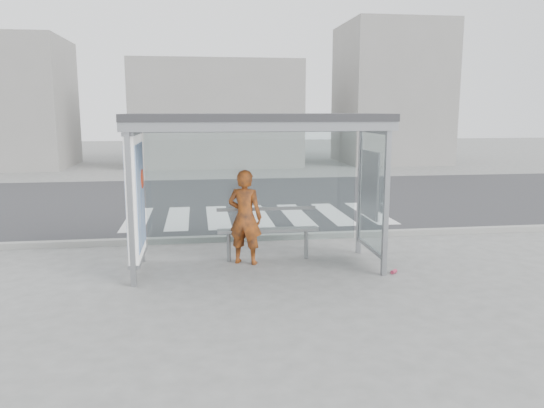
{
  "coord_description": "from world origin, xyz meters",
  "views": [
    {
      "loc": [
        -0.99,
        -8.73,
        2.67
      ],
      "look_at": [
        0.28,
        0.2,
        1.07
      ],
      "focal_mm": 35.0,
      "sensor_mm": 36.0,
      "label": 1
    }
  ],
  "objects_px": {
    "bench": "(268,230)",
    "soda_can": "(394,272)",
    "person": "(245,217)",
    "bus_shelter": "(235,152)"
  },
  "relations": [
    {
      "from": "bench",
      "to": "soda_can",
      "type": "xyz_separation_m",
      "value": [
        1.96,
        -1.14,
        -0.52
      ]
    },
    {
      "from": "person",
      "to": "soda_can",
      "type": "xyz_separation_m",
      "value": [
        2.39,
        -0.95,
        -0.8
      ]
    },
    {
      "from": "bench",
      "to": "soda_can",
      "type": "bearing_deg",
      "value": -30.17
    },
    {
      "from": "soda_can",
      "to": "bus_shelter",
      "type": "bearing_deg",
      "value": 164.69
    },
    {
      "from": "bus_shelter",
      "to": "bench",
      "type": "height_order",
      "value": "bus_shelter"
    },
    {
      "from": "bus_shelter",
      "to": "bench",
      "type": "xyz_separation_m",
      "value": [
        0.61,
        0.44,
        -1.43
      ]
    },
    {
      "from": "person",
      "to": "soda_can",
      "type": "distance_m",
      "value": 2.69
    },
    {
      "from": "person",
      "to": "soda_can",
      "type": "height_order",
      "value": "person"
    },
    {
      "from": "person",
      "to": "bench",
      "type": "height_order",
      "value": "person"
    },
    {
      "from": "bus_shelter",
      "to": "soda_can",
      "type": "distance_m",
      "value": 3.3
    }
  ]
}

